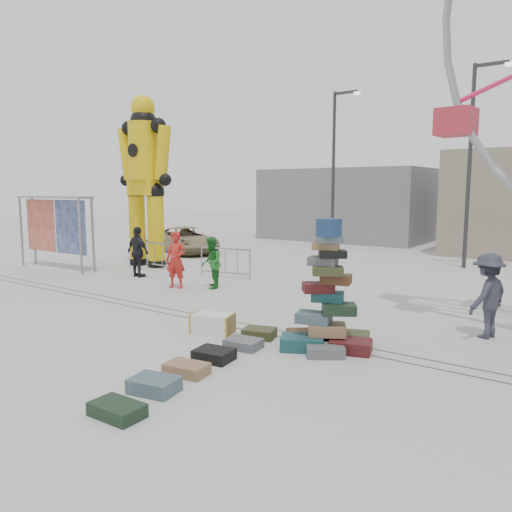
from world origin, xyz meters
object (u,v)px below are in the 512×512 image
Objects in this scene: lamp_post_left at (335,163)px; suitcase_tower at (327,312)px; crash_test_dummy at (145,175)px; barricade_dummy_c at (225,262)px; pedestrian_black at (138,252)px; barricade_dummy_a at (158,253)px; pedestrian_red at (176,260)px; pedestrian_grey at (488,296)px; lamp_post_right at (472,156)px; barricade_dummy_b at (162,256)px; banner_scaffold at (55,215)px; steamer_trunk at (213,323)px; parked_suv at (186,240)px; pedestrian_green at (211,263)px.

lamp_post_left reaches higher than suitcase_tower.
barricade_dummy_c is (4.35, -0.21, -3.21)m from crash_test_dummy.
crash_test_dummy is 3.88× the size of pedestrian_black.
pedestrian_red is (3.80, -2.78, 0.37)m from barricade_dummy_a.
pedestrian_grey is (13.12, -2.77, 0.37)m from barricade_dummy_a.
barricade_dummy_a is (-10.47, -7.03, -3.93)m from lamp_post_right.
crash_test_dummy is 3.57× the size of barricade_dummy_c.
crash_test_dummy is at bearing 169.44° from barricade_dummy_b.
lamp_post_left is at bearing -123.42° from pedestrian_grey.
banner_scaffold is 11.57m from steamer_trunk.
pedestrian_black is at bearing -68.39° from barricade_dummy_b.
lamp_post_left is 10.44m from barricade_dummy_a.
lamp_post_right is 1.00× the size of lamp_post_left.
barricade_dummy_b is at bearing 29.59° from banner_scaffold.
parked_suv reaches higher than barricade_dummy_b.
pedestrian_black is at bearing -75.74° from pedestrian_grey.
pedestrian_black reaches higher than barricade_dummy_a.
pedestrian_red is at bearing -93.98° from pedestrian_green.
pedestrian_black is at bearing -127.01° from pedestrian_green.
barricade_dummy_b is 1.00× the size of barricade_dummy_c.
banner_scaffold is 6.78m from pedestrian_red.
pedestrian_grey is at bearing -74.91° from lamp_post_right.
pedestrian_black is (4.12, 0.63, -1.26)m from banner_scaffold.
barricade_dummy_c is (-4.21, 5.62, 0.34)m from steamer_trunk.
barricade_dummy_b is (3.65, 2.26, -1.63)m from banner_scaffold.
pedestrian_red is at bearing -88.42° from lamp_post_left.
pedestrian_red is at bearing 133.84° from suitcase_tower.
barricade_dummy_b is 1.20× the size of pedestrian_green.
crash_test_dummy is 7.80× the size of steamer_trunk.
lamp_post_right reaches higher than parked_suv.
steamer_trunk is (-2.56, -0.54, -0.52)m from suitcase_tower.
banner_scaffold reaches higher than suitcase_tower.
pedestrian_grey is at bearing -179.89° from pedestrian_black.
banner_scaffold is 2.02× the size of barricade_dummy_b.
crash_test_dummy is 3.88m from pedestrian_black.
barricade_dummy_c is (-6.76, 5.08, -0.18)m from suitcase_tower.
crash_test_dummy is at bearing -113.32° from lamp_post_left.
barricade_dummy_c is at bearing 118.13° from suitcase_tower.
lamp_post_left reaches higher than crash_test_dummy.
pedestrian_black is at bearing 134.69° from steamer_trunk.
suitcase_tower is at bearing -46.87° from barricade_dummy_c.
lamp_post_right is 4.35× the size of pedestrian_black.
banner_scaffold is 7.34m from barricade_dummy_c.
steamer_trunk is at bearing -40.30° from pedestrian_grey.
barricade_dummy_a is 5.24m from pedestrian_green.
barricade_dummy_a is at bearing -146.12° from lamp_post_right.
pedestrian_grey is at bearing -24.67° from barricade_dummy_c.
pedestrian_red is at bearing -101.65° from barricade_dummy_c.
barricade_dummy_c is 2.46m from pedestrian_red.
lamp_post_right is at bearing 65.77° from suitcase_tower.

